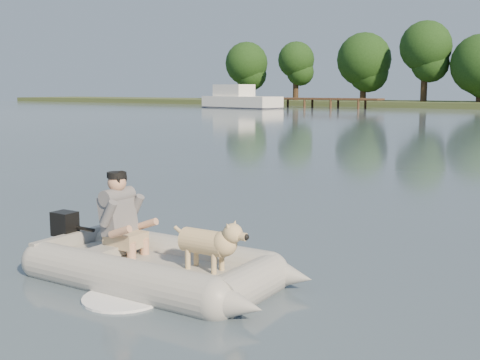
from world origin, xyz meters
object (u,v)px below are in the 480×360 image
Objects in this scene: man at (119,212)px; cabin_cruiser at (241,96)px; dock at (300,103)px; dinghy at (159,235)px; dog at (205,246)px.

cabin_cruiser is (-30.12, 47.11, 0.55)m from man.
cabin_cruiser is at bearing -127.49° from dock.
man is 0.10× the size of cabin_cruiser.
man is (-0.60, 0.02, 0.16)m from dinghy.
dock is 58.79m from dinghy.
dock is 1.94× the size of cabin_cruiser.
dog is (0.55, 0.06, -0.06)m from dinghy.
dock is 19.60× the size of man.
dock is at bearing 114.63° from man.
man is 1.17m from dog.
dinghy is 0.42× the size of cabin_cruiser.
dog is (1.15, 0.04, -0.22)m from man.
dinghy is 4.88× the size of dog.
man is at bearing -180.00° from dog.
cabin_cruiser reaches higher than man.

